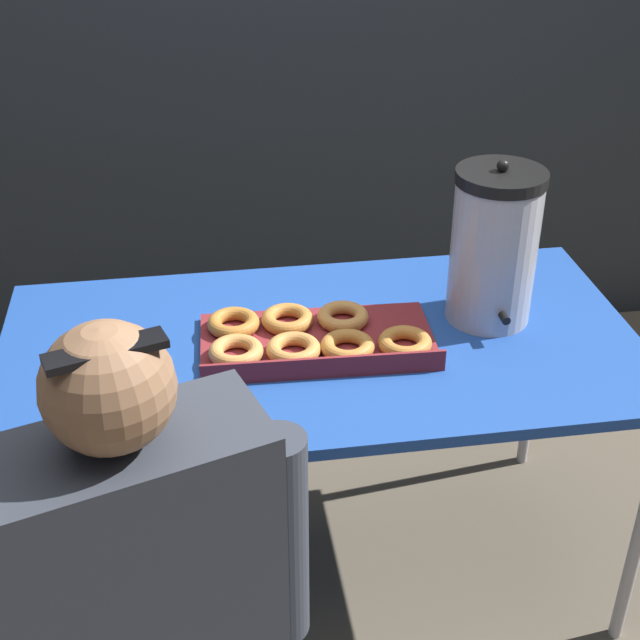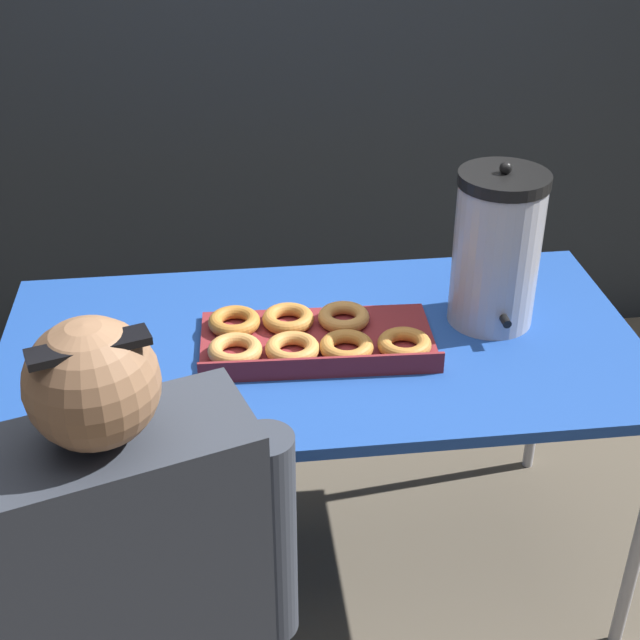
{
  "view_description": "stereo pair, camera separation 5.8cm",
  "coord_description": "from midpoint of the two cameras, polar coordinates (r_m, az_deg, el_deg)",
  "views": [
    {
      "loc": [
        -0.27,
        -1.73,
        1.84
      ],
      "look_at": [
        -0.0,
        0.0,
        0.79
      ],
      "focal_mm": 50.0,
      "sensor_mm": 36.0,
      "label": 1
    },
    {
      "loc": [
        -0.21,
        -1.73,
        1.84
      ],
      "look_at": [
        -0.0,
        0.0,
        0.79
      ],
      "focal_mm": 50.0,
      "sensor_mm": 36.0,
      "label": 2
    }
  ],
  "objects": [
    {
      "name": "ground_plane",
      "position": [
        2.53,
        -0.61,
        -15.42
      ],
      "size": [
        12.0,
        12.0,
        0.0
      ],
      "primitive_type": "plane",
      "color": "brown"
    },
    {
      "name": "coffee_urn",
      "position": [
        2.11,
        10.3,
        4.65
      ],
      "size": [
        0.21,
        0.24,
        0.4
      ],
      "color": "#B7B7BC",
      "rests_on": "folding_table"
    },
    {
      "name": "folding_table",
      "position": [
        2.09,
        -0.71,
        -2.43
      ],
      "size": [
        1.48,
        0.77,
        0.73
      ],
      "color": "#1E479E",
      "rests_on": "ground"
    },
    {
      "name": "cell_phone",
      "position": [
        1.86,
        -12.26,
        -6.26
      ],
      "size": [
        0.14,
        0.17,
        0.01
      ],
      "rotation": [
        0.0,
        0.0,
        0.53
      ],
      "color": "#2D334C",
      "rests_on": "folding_table"
    },
    {
      "name": "donut_box",
      "position": [
        2.04,
        -1.37,
        -1.19
      ],
      "size": [
        0.55,
        0.31,
        0.05
      ],
      "rotation": [
        0.0,
        0.0,
        -0.04
      ],
      "color": "maroon",
      "rests_on": "folding_table"
    }
  ]
}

